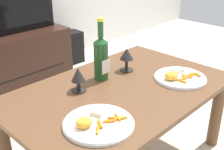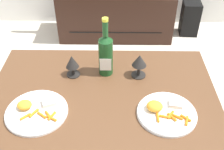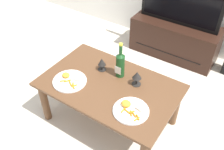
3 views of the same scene
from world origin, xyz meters
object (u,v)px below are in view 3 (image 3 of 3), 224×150
Objects in this scene: tv_stand at (174,39)px; dinner_plate_left at (70,80)px; tv_screen at (181,2)px; dinner_plate_right at (131,110)px; wine_bottle at (120,64)px; dining_table at (109,91)px; goblet_left at (102,62)px; goblet_right at (137,76)px.

tv_stand is 1.59m from dinner_plate_left.
dinner_plate_right is (0.24, -1.52, -0.24)m from tv_screen.
tv_stand is 1.27m from wine_bottle.
goblet_left reaches higher than dining_table.
tv_screen reaches higher than goblet_right.
dinner_plate_left is at bearing -135.87° from wine_bottle.
tv_screen reaches higher than dinner_plate_left.
goblet_left is at bearing -100.60° from tv_screen.
goblet_right is at bearing 34.25° from dining_table.
dining_table is 8.59× the size of goblet_right.
dinner_plate_right is (0.30, -0.16, 0.09)m from dining_table.
goblet_left reaches higher than dinner_plate_left.
dining_table is 3.47× the size of wine_bottle.
goblet_right is at bearing -83.95° from tv_stand.
tv_stand is 3.74× the size of dinner_plate_right.
wine_bottle is 1.14× the size of dinner_plate_left.
tv_screen is 7.03× the size of goblet_right.
tv_screen is 1.22m from wine_bottle.
dinner_plate_left is (-0.50, -0.29, -0.08)m from goblet_right.
goblet_left is 0.93× the size of goblet_right.
dining_table is 0.29m from goblet_right.
dining_table is 0.36m from dinner_plate_left.
dinner_plate_right is (0.29, -0.31, -0.12)m from wine_bottle.
dinner_plate_right is (0.62, 0.00, 0.00)m from dinner_plate_left.
dinner_plate_right is at bearing -68.82° from goblet_right.
dinner_plate_left is (-0.14, -0.29, -0.07)m from goblet_left.
wine_bottle reaches higher than dinner_plate_right.
goblet_left is at bearing -172.48° from wine_bottle.
dining_table is 0.27m from goblet_left.
wine_bottle is at bearing 172.48° from goblet_right.
tv_screen is 1.27m from goblet_left.
wine_bottle is 0.47m from dinner_plate_left.
dinner_plate_right is at bearing -80.94° from tv_screen.
dining_table is at bearing 152.61° from dinner_plate_right.
goblet_right reaches higher than dinner_plate_right.
tv_screen reaches higher than dining_table.
goblet_left is at bearing -100.58° from tv_stand.
goblet_right reaches higher than tv_stand.
tv_stand is 8.32× the size of goblet_left.
goblet_right is (0.13, -1.24, -0.16)m from tv_screen.
tv_screen is 3.39× the size of dinner_plate_right.
goblet_right is at bearing 29.86° from dinner_plate_left.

